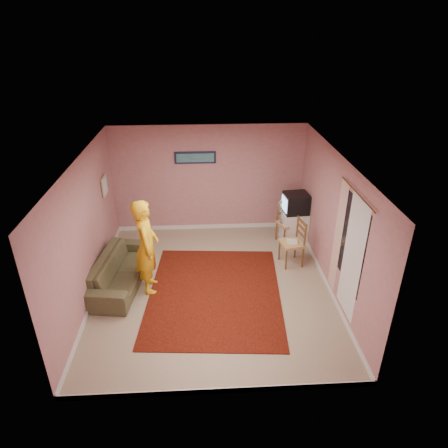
{
  "coord_description": "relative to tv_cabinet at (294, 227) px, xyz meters",
  "views": [
    {
      "loc": [
        -0.15,
        -6.38,
        4.68
      ],
      "look_at": [
        0.25,
        0.6,
        1.08
      ],
      "focal_mm": 32.0,
      "sensor_mm": 36.0,
      "label": 1
    }
  ],
  "objects": [
    {
      "name": "curtain_floral",
      "position": [
        0.26,
        -2.1,
        0.88
      ],
      "size": [
        0.01,
        0.35,
        2.1
      ],
      "primitive_type": "cube",
      "color": "silver",
      "rests_on": "wall_right"
    },
    {
      "name": "picture_back",
      "position": [
        -2.25,
        0.72,
        1.48
      ],
      "size": [
        0.95,
        0.04,
        0.28
      ],
      "color": "#121533",
      "rests_on": "wall_back"
    },
    {
      "name": "baseboard_front",
      "position": [
        -1.95,
        -4.24,
        -0.32
      ],
      "size": [
        4.5,
        0.02,
        0.1
      ],
      "primitive_type": "cube",
      "color": "silver",
      "rests_on": "ground"
    },
    {
      "name": "ceiling",
      "position": [
        -1.95,
        -1.75,
        2.23
      ],
      "size": [
        4.5,
        5.0,
        0.02
      ],
      "primitive_type": "cube",
      "color": "silver",
      "rests_on": "wall_back"
    },
    {
      "name": "window",
      "position": [
        0.29,
        -2.65,
        1.08
      ],
      "size": [
        0.01,
        1.1,
        1.5
      ],
      "primitive_type": "cube",
      "color": "black",
      "rests_on": "wall_right"
    },
    {
      "name": "wall_right",
      "position": [
        0.3,
        -1.75,
        0.93
      ],
      "size": [
        0.02,
        5.0,
        2.6
      ],
      "primitive_type": "cube",
      "color": "#B47678",
      "rests_on": "ground"
    },
    {
      "name": "area_rug",
      "position": [
        -1.92,
        -1.95,
        -0.36
      ],
      "size": [
        2.7,
        3.27,
        0.02
      ],
      "primitive_type": "cube",
      "rotation": [
        0.0,
        0.0,
        -0.08
      ],
      "color": "black",
      "rests_on": "ground"
    },
    {
      "name": "blue_throw",
      "position": [
        -0.14,
        0.15,
        0.43
      ],
      "size": [
        0.35,
        0.04,
        0.37
      ],
      "primitive_type": "cube",
      "color": "#80A8D2",
      "rests_on": "chair_a"
    },
    {
      "name": "picture_left",
      "position": [
        -4.17,
        -0.15,
        1.18
      ],
      "size": [
        0.04,
        0.38,
        0.42
      ],
      "color": "tan",
      "rests_on": "wall_left"
    },
    {
      "name": "wall_back",
      "position": [
        -1.95,
        0.75,
        0.93
      ],
      "size": [
        4.5,
        0.02,
        2.6
      ],
      "primitive_type": "cube",
      "color": "#B47678",
      "rests_on": "ground"
    },
    {
      "name": "baseboard_left",
      "position": [
        -4.19,
        -1.75,
        -0.32
      ],
      "size": [
        0.02,
        5.0,
        0.1
      ],
      "primitive_type": "cube",
      "color": "silver",
      "rests_on": "ground"
    },
    {
      "name": "sofa",
      "position": [
        -3.75,
        -1.49,
        -0.07
      ],
      "size": [
        1.07,
        2.15,
        0.6
      ],
      "primitive_type": "imported",
      "rotation": [
        0.0,
        0.0,
        1.44
      ],
      "color": "brown",
      "rests_on": "ground"
    },
    {
      "name": "curtain_rod",
      "position": [
        0.25,
        -2.65,
        1.95
      ],
      "size": [
        0.02,
        1.4,
        0.02
      ],
      "primitive_type": "cylinder",
      "rotation": [
        1.57,
        0.0,
        0.0
      ],
      "color": "brown",
      "rests_on": "wall_right"
    },
    {
      "name": "wall_left",
      "position": [
        -4.2,
        -1.75,
        0.93
      ],
      "size": [
        0.02,
        5.0,
        2.6
      ],
      "primitive_type": "cube",
      "color": "#B47678",
      "rests_on": "ground"
    },
    {
      "name": "dvd_player",
      "position": [
        -0.14,
        -0.04,
        0.17
      ],
      "size": [
        0.42,
        0.34,
        0.06
      ],
      "primitive_type": "cube",
      "rotation": [
        0.0,
        0.0,
        -0.21
      ],
      "color": "#A6A7AB",
      "rests_on": "chair_a"
    },
    {
      "name": "curtain_sheer",
      "position": [
        0.28,
        -2.8,
        0.88
      ],
      "size": [
        0.01,
        0.75,
        2.1
      ],
      "primitive_type": "cube",
      "color": "silver",
      "rests_on": "wall_right"
    },
    {
      "name": "person",
      "position": [
        -3.16,
        -1.69,
        0.56
      ],
      "size": [
        0.52,
        0.72,
        1.87
      ],
      "primitive_type": "imported",
      "rotation": [
        0.0,
        0.0,
        1.68
      ],
      "color": "yellow",
      "rests_on": "ground"
    },
    {
      "name": "game_console",
      "position": [
        -0.26,
        -0.97,
        0.17
      ],
      "size": [
        0.23,
        0.18,
        0.04
      ],
      "primitive_type": "cube",
      "rotation": [
        0.0,
        0.0,
        -0.09
      ],
      "color": "white",
      "rests_on": "chair_b"
    },
    {
      "name": "crt_tv",
      "position": [
        -0.01,
        -0.0,
        0.6
      ],
      "size": [
        0.58,
        0.53,
        0.46
      ],
      "rotation": [
        0.0,
        0.0,
        0.1
      ],
      "color": "black",
      "rests_on": "tv_cabinet"
    },
    {
      "name": "baseboard_right",
      "position": [
        0.29,
        -1.75,
        -0.32
      ],
      "size": [
        0.02,
        5.0,
        0.1
      ],
      "primitive_type": "cube",
      "color": "silver",
      "rests_on": "ground"
    },
    {
      "name": "ground",
      "position": [
        -1.95,
        -1.75,
        -0.37
      ],
      "size": [
        5.0,
        5.0,
        0.0
      ],
      "primitive_type": "plane",
      "color": "tan",
      "rests_on": "ground"
    },
    {
      "name": "baseboard_back",
      "position": [
        -1.95,
        0.74,
        -0.32
      ],
      "size": [
        4.5,
        0.02,
        0.1
      ],
      "primitive_type": "cube",
      "color": "silver",
      "rests_on": "ground"
    },
    {
      "name": "wall_front",
      "position": [
        -1.95,
        -4.25,
        0.93
      ],
      "size": [
        4.5,
        0.02,
        2.6
      ],
      "primitive_type": "cube",
      "color": "#B47678",
      "rests_on": "ground"
    },
    {
      "name": "tv_cabinet",
      "position": [
        0.0,
        0.0,
        0.0
      ],
      "size": [
        0.58,
        0.53,
        0.74
      ],
      "primitive_type": "cube",
      "color": "silver",
      "rests_on": "ground"
    },
    {
      "name": "chair_b",
      "position": [
        -0.26,
        -0.97,
        0.25
      ],
      "size": [
        0.52,
        0.53,
        0.55
      ],
      "rotation": [
        0.0,
        0.0,
        -1.38
      ],
      "color": "tan",
      "rests_on": "ground"
    },
    {
      "name": "chair_a",
      "position": [
        -0.14,
        -0.04,
        0.24
      ],
      "size": [
        0.56,
        0.55,
        0.54
      ],
      "rotation": [
        0.0,
        0.0,
        0.33
      ],
      "color": "tan",
      "rests_on": "ground"
    }
  ]
}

